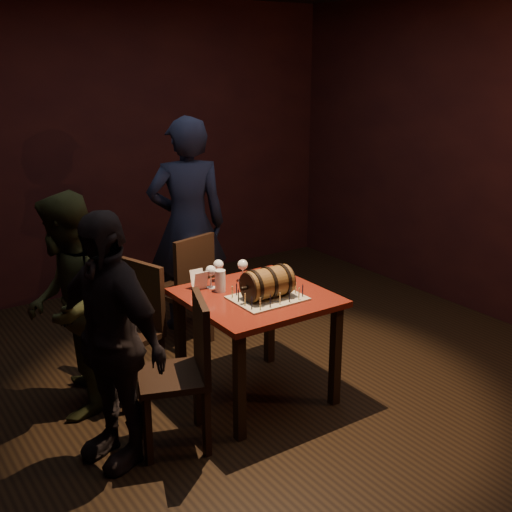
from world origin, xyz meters
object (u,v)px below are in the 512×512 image
at_px(barrel_cake, 268,283).
at_px(pint_of_ale, 220,281).
at_px(pub_table, 256,310).
at_px(person_back, 188,225).
at_px(wine_glass_right, 243,266).
at_px(chair_back, 187,284).
at_px(wine_glass_mid, 218,266).
at_px(person_left_rear, 68,306).
at_px(wine_glass_left, 211,272).
at_px(person_left_front, 109,340).
at_px(chair_left_rear, 133,322).
at_px(chair_left_front, 185,365).

bearing_deg(barrel_cake, pint_of_ale, 121.81).
height_order(pub_table, person_back, person_back).
distance_m(wine_glass_right, chair_back, 0.80).
bearing_deg(wine_glass_mid, person_left_rear, 169.77).
bearing_deg(chair_back, wine_glass_left, -104.65).
distance_m(wine_glass_right, person_back, 1.08).
bearing_deg(chair_back, barrel_cake, -89.36).
bearing_deg(wine_glass_left, person_left_rear, 163.77).
distance_m(person_back, person_left_front, 1.94).
distance_m(wine_glass_left, chair_back, 0.81).
relative_size(pub_table, chair_left_rear, 0.97).
relative_size(pub_table, wine_glass_mid, 5.59).
height_order(wine_glass_mid, person_left_front, person_left_front).
relative_size(wine_glass_left, chair_left_front, 0.17).
height_order(pub_table, person_left_front, person_left_front).
height_order(chair_left_front, person_back, person_back).
bearing_deg(chair_left_front, wine_glass_left, 46.62).
distance_m(barrel_cake, chair_back, 1.15).
relative_size(pint_of_ale, person_left_front, 0.10).
bearing_deg(chair_left_rear, pint_of_ale, -34.76).
height_order(chair_back, person_left_front, person_left_front).
height_order(chair_left_rear, person_left_rear, person_left_rear).
bearing_deg(person_left_front, pub_table, 80.50).
distance_m(chair_back, person_left_front, 1.56).
bearing_deg(barrel_cake, wine_glass_right, 82.20).
xyz_separation_m(chair_back, person_back, (0.21, 0.34, 0.38)).
distance_m(pub_table, person_back, 1.38).
bearing_deg(chair_back, person_back, 58.82).
distance_m(wine_glass_right, person_left_front, 1.21).
relative_size(barrel_cake, pint_of_ale, 2.44).
xyz_separation_m(person_back, person_left_front, (-1.29, -1.45, -0.16)).
bearing_deg(chair_left_front, person_left_front, 165.66).
height_order(wine_glass_right, person_back, person_back).
height_order(pint_of_ale, chair_back, chair_back).
distance_m(wine_glass_left, pint_of_ale, 0.11).
distance_m(chair_left_front, person_back, 1.82).
bearing_deg(barrel_cake, wine_glass_left, 117.20).
distance_m(chair_back, person_left_rear, 1.20).
bearing_deg(person_back, wine_glass_left, 88.13).
relative_size(chair_left_rear, chair_left_front, 1.00).
relative_size(pub_table, person_back, 0.50).
xyz_separation_m(wine_glass_right, chair_left_front, (-0.72, -0.49, -0.35)).
bearing_deg(person_left_rear, person_back, 146.42).
bearing_deg(pint_of_ale, person_back, 71.85).
xyz_separation_m(chair_back, person_left_rear, (-1.09, -0.45, 0.21)).
relative_size(pint_of_ale, person_left_rear, 0.10).
xyz_separation_m(wine_glass_left, person_left_front, (-0.89, -0.40, -0.12)).
bearing_deg(wine_glass_right, chair_left_front, -145.91).
bearing_deg(person_left_front, chair_back, 120.01).
xyz_separation_m(pub_table, chair_left_rear, (-0.66, 0.53, -0.12)).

